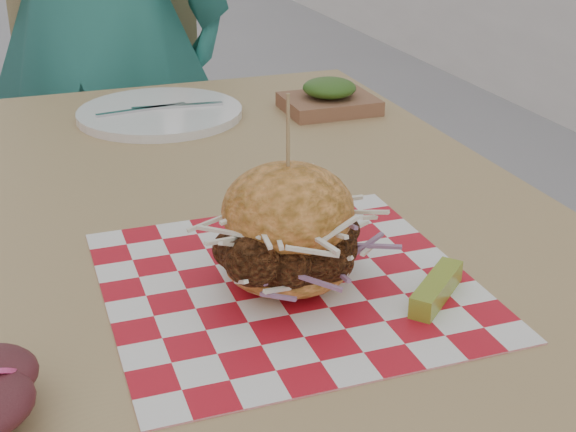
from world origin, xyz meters
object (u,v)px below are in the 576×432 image
(diner, at_px, (93,8))
(patio_chair, at_px, (125,133))
(patio_table, at_px, (226,266))
(sandwich, at_px, (288,234))

(diner, relative_size, patio_chair, 1.76)
(diner, height_order, patio_table, diner)
(patio_chair, bearing_deg, patio_table, -84.60)
(diner, distance_m, patio_table, 0.98)
(patio_table, relative_size, sandwich, 6.15)
(sandwich, bearing_deg, patio_table, 93.46)
(patio_table, distance_m, patio_chair, 0.95)
(patio_table, xyz_separation_m, patio_chair, (0.01, 0.94, -0.12))
(diner, height_order, sandwich, diner)
(patio_table, height_order, patio_chair, patio_chair)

